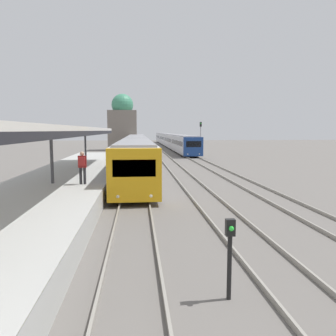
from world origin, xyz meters
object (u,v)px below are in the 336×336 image
signal_mast_far (201,134)px  train_near (136,147)px  train_far (170,139)px  person_on_platform (82,165)px  signal_post_near (230,250)px

signal_mast_far → train_near: bearing=-136.8°
train_far → train_near: bearing=-102.2°
train_near → train_far: bearing=77.8°
train_near → signal_mast_far: bearing=43.2°
person_on_platform → train_near: bearing=83.4°
train_far → signal_post_near: bearing=-94.5°
person_on_platform → train_far: (10.08, 57.14, -0.31)m
person_on_platform → train_far: train_far is taller
signal_post_near → signal_mast_far: signal_mast_far is taller
train_far → signal_post_near: 67.49m
train_near → signal_post_near: train_near is taller
signal_post_near → train_near: bearing=93.7°
person_on_platform → signal_post_near: 11.22m
train_far → signal_post_near: size_ratio=35.50×
train_near → person_on_platform: bearing=-96.6°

